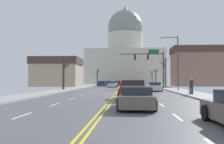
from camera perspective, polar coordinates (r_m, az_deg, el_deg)
ground at (r=30.46m, az=1.15°, el=-4.75°), size 20.00×180.00×0.20m
signal_gantry at (r=46.56m, az=8.69°, el=2.54°), size 7.91×0.41×6.92m
street_lamp_right at (r=36.53m, az=13.94°, el=3.09°), size 2.54×0.24×7.53m
capitol_building at (r=108.18m, az=2.98°, el=3.65°), size 31.25×22.79×33.44m
sedan_near_00 at (r=41.82m, az=4.14°, el=-3.15°), size 1.98×4.46×1.20m
sedan_near_01 at (r=36.47m, az=9.47°, el=-3.31°), size 2.01×4.58×1.26m
sedan_near_02 at (r=29.05m, az=4.36°, el=-3.75°), size 2.08×4.62×1.27m
pickup_truck_near_03 at (r=21.88m, az=4.70°, el=-4.11°), size 2.44×5.63×1.60m
sedan_near_04 at (r=14.82m, az=5.51°, el=-5.81°), size 2.17×4.73×1.25m
sedan_oncoming_00 at (r=54.60m, az=0.14°, el=-2.80°), size 2.07×4.64×1.21m
sedan_oncoming_01 at (r=63.29m, az=-2.26°, el=-2.62°), size 2.17×4.25×1.28m
sedan_oncoming_02 at (r=71.82m, az=1.27°, el=-2.50°), size 2.06×4.58×1.29m
sedan_oncoming_03 at (r=82.84m, az=-0.75°, el=-2.44°), size 2.01×4.61×1.14m
flank_building_00 at (r=62.05m, az=-12.16°, el=0.04°), size 11.07×9.03×6.83m
flank_building_01 at (r=65.37m, az=18.64°, el=1.20°), size 12.50×7.96×9.56m
bare_tree_00 at (r=82.89m, az=8.92°, el=-1.11°), size 1.86×1.95×4.56m
bare_tree_01 at (r=81.42m, az=-3.30°, el=-0.96°), size 2.02×1.88×5.40m
bare_tree_02 at (r=70.47m, az=9.78°, el=-1.05°), size 1.79×2.14×4.82m
bare_tree_03 at (r=40.26m, az=-10.71°, el=0.10°), size 1.45×1.79×5.08m
bare_tree_04 at (r=52.59m, az=11.80°, el=0.16°), size 2.10×1.31×6.12m
pedestrian_00 at (r=27.53m, az=17.32°, el=-2.84°), size 0.35×0.34×1.67m
bicycle_parked at (r=30.16m, az=17.15°, el=-3.82°), size 0.12×1.77×0.85m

